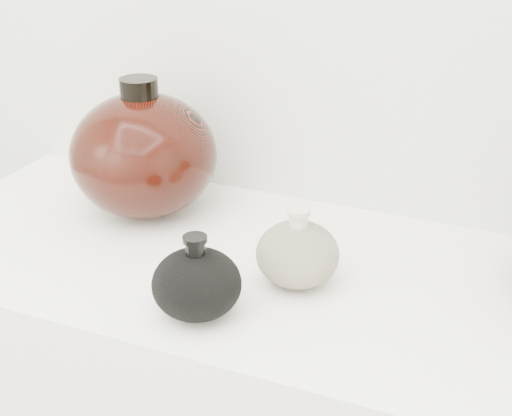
% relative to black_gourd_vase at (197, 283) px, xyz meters
% --- Properties ---
extents(black_gourd_vase, '(0.15, 0.15, 0.12)m').
position_rel_black_gourd_vase_xyz_m(black_gourd_vase, '(0.00, 0.00, 0.00)').
color(black_gourd_vase, black).
rests_on(black_gourd_vase, display_counter).
extents(cream_gourd_vase, '(0.13, 0.13, 0.12)m').
position_rel_black_gourd_vase_xyz_m(cream_gourd_vase, '(0.10, 0.13, -0.00)').
color(cream_gourd_vase, beige).
rests_on(cream_gourd_vase, display_counter).
extents(left_round_pot, '(0.32, 0.32, 0.24)m').
position_rel_black_gourd_vase_xyz_m(left_round_pot, '(-0.23, 0.25, 0.06)').
color(left_round_pot, black).
rests_on(left_round_pot, display_counter).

